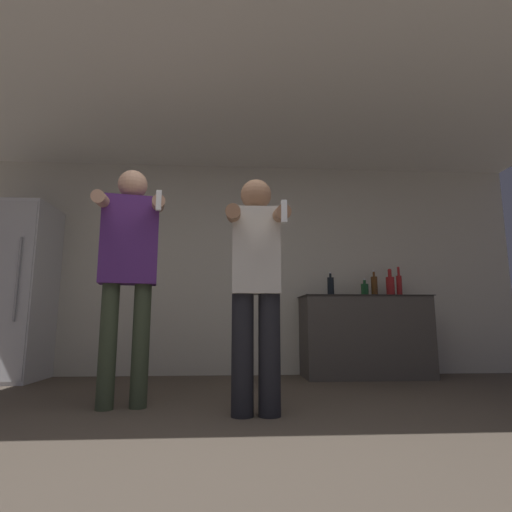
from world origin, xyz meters
name	(u,v)px	position (x,y,z in m)	size (l,w,h in m)	color
ground_plane	(231,464)	(0.00, 0.00, 0.00)	(14.00, 14.00, 0.00)	#4C4238
wall_back	(232,267)	(0.00, 2.96, 1.27)	(7.00, 0.06, 2.55)	beige
ceiling_slab	(234,102)	(0.00, 1.47, 2.57)	(7.00, 3.45, 0.05)	silver
refrigerator	(11,291)	(-2.39, 2.60, 0.95)	(0.75, 0.69, 1.89)	silver
counter	(364,336)	(1.50, 2.64, 0.45)	(1.42, 0.60, 0.90)	#47423D
bottle_brown_liquor	(399,285)	(1.95, 2.66, 1.04)	(0.06, 0.06, 0.35)	maroon
bottle_short_whiskey	(390,285)	(1.84, 2.66, 1.03)	(0.10, 0.10, 0.32)	maroon
bottle_amber_bourbon	(374,286)	(1.65, 2.66, 1.03)	(0.07, 0.07, 0.31)	#563314
bottle_red_label	(331,286)	(1.14, 2.66, 1.02)	(0.08, 0.08, 0.28)	black
bottle_green_wine	(365,289)	(1.54, 2.66, 0.98)	(0.09, 0.09, 0.21)	#194723
person_woman_foreground	(256,280)	(0.16, 0.86, 0.89)	(0.41, 0.50, 1.62)	black
person_man_side	(129,260)	(-0.78, 1.15, 1.07)	(0.55, 0.58, 1.78)	#38422D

